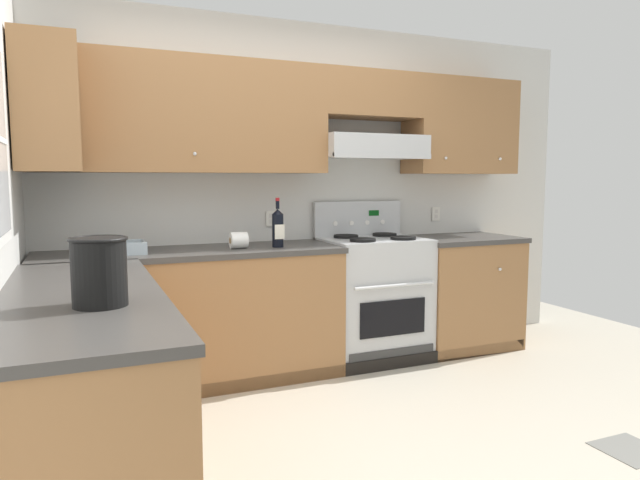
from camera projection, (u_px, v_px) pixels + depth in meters
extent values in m
plane|color=#B2AA99|center=(349.00, 446.00, 2.96)|extent=(7.04, 7.04, 0.00)
cube|color=slate|center=(631.00, 450.00, 2.91)|extent=(0.30, 0.30, 0.01)
cube|color=silver|center=(312.00, 192.00, 4.49)|extent=(4.68, 0.12, 2.55)
cube|color=olive|center=(189.00, 116.00, 3.82)|extent=(1.90, 0.34, 0.76)
cube|color=olive|center=(460.00, 127.00, 4.69)|extent=(0.93, 0.34, 0.76)
cube|color=olive|center=(367.00, 95.00, 4.33)|extent=(0.80, 0.34, 0.34)
cube|color=#B7BABC|center=(369.00, 147.00, 4.33)|extent=(0.80, 0.46, 0.17)
cube|color=#B7BABC|center=(384.00, 156.00, 4.14)|extent=(0.80, 0.03, 0.04)
sphere|color=silver|center=(195.00, 154.00, 3.68)|extent=(0.02, 0.02, 0.02)
sphere|color=silver|center=(446.00, 158.00, 4.45)|extent=(0.02, 0.02, 0.02)
sphere|color=silver|center=(500.00, 159.00, 4.65)|extent=(0.02, 0.02, 0.02)
cube|color=silver|center=(271.00, 219.00, 4.30)|extent=(0.08, 0.01, 0.12)
cube|color=silver|center=(271.00, 216.00, 4.29)|extent=(0.03, 0.00, 0.03)
cube|color=silver|center=(271.00, 222.00, 4.30)|extent=(0.03, 0.00, 0.03)
cube|color=silver|center=(436.00, 214.00, 4.88)|extent=(0.08, 0.01, 0.12)
cube|color=silver|center=(436.00, 211.00, 4.87)|extent=(0.03, 0.00, 0.03)
cube|color=silver|center=(436.00, 216.00, 4.88)|extent=(0.03, 0.00, 0.03)
cube|color=olive|center=(47.00, 106.00, 3.33)|extent=(0.34, 0.64, 0.76)
cube|color=olive|center=(195.00, 320.00, 3.84)|extent=(1.96, 0.61, 0.87)
cube|color=#3D3A38|center=(193.00, 253.00, 3.79)|extent=(1.99, 0.63, 0.04)
cube|color=olive|center=(460.00, 294.00, 4.69)|extent=(0.85, 0.61, 0.87)
cube|color=#3D3A38|center=(462.00, 239.00, 4.64)|extent=(0.87, 0.63, 0.04)
cube|color=black|center=(321.00, 373.00, 3.94)|extent=(3.54, 0.06, 0.09)
sphere|color=silver|center=(137.00, 298.00, 3.37)|extent=(0.03, 0.03, 0.03)
sphere|color=silver|center=(500.00, 269.00, 4.42)|extent=(0.03, 0.03, 0.03)
cube|color=olive|center=(87.00, 402.00, 2.42)|extent=(0.61, 1.89, 0.87)
cube|color=#3D3A38|center=(82.00, 297.00, 2.37)|extent=(0.63, 1.91, 0.04)
cube|color=black|center=(156.00, 476.00, 2.57)|extent=(0.06, 1.85, 0.09)
cube|color=#B7BABC|center=(374.00, 300.00, 4.38)|extent=(0.76, 0.58, 0.91)
cube|color=black|center=(393.00, 318.00, 4.11)|extent=(0.53, 0.01, 0.26)
cylinder|color=silver|center=(395.00, 286.00, 4.07)|extent=(0.65, 0.02, 0.02)
cube|color=#333333|center=(392.00, 356.00, 4.14)|extent=(0.70, 0.01, 0.11)
cube|color=#B7BABC|center=(374.00, 240.00, 4.33)|extent=(0.76, 0.58, 0.02)
cube|color=#B7BABC|center=(358.00, 219.00, 4.56)|extent=(0.76, 0.04, 0.29)
cube|color=#053F0C|center=(374.00, 213.00, 4.59)|extent=(0.09, 0.01, 0.04)
cylinder|color=black|center=(363.00, 240.00, 4.13)|extent=(0.19, 0.19, 0.02)
cylinder|color=black|center=(363.00, 241.00, 4.13)|extent=(0.07, 0.07, 0.01)
cylinder|color=black|center=(403.00, 238.00, 4.26)|extent=(0.19, 0.19, 0.02)
cylinder|color=black|center=(403.00, 239.00, 4.26)|extent=(0.07, 0.07, 0.01)
cylinder|color=black|center=(346.00, 236.00, 4.38)|extent=(0.19, 0.19, 0.02)
cylinder|color=black|center=(346.00, 237.00, 4.39)|extent=(0.07, 0.07, 0.01)
cylinder|color=black|center=(385.00, 235.00, 4.52)|extent=(0.19, 0.19, 0.02)
cylinder|color=black|center=(385.00, 235.00, 4.52)|extent=(0.07, 0.07, 0.01)
cylinder|color=white|center=(335.00, 224.00, 4.46)|extent=(0.04, 0.02, 0.04)
cylinder|color=white|center=(351.00, 223.00, 4.52)|extent=(0.04, 0.02, 0.04)
cylinder|color=white|center=(367.00, 222.00, 4.57)|extent=(0.04, 0.02, 0.04)
cylinder|color=white|center=(382.00, 222.00, 4.63)|extent=(0.04, 0.02, 0.04)
cylinder|color=black|center=(278.00, 231.00, 3.93)|extent=(0.08, 0.08, 0.23)
cone|color=black|center=(278.00, 212.00, 3.91)|extent=(0.08, 0.08, 0.04)
cylinder|color=black|center=(278.00, 203.00, 3.91)|extent=(0.03, 0.03, 0.08)
cylinder|color=maroon|center=(278.00, 199.00, 3.90)|extent=(0.03, 0.03, 0.02)
cube|color=silver|center=(280.00, 232.00, 3.89)|extent=(0.07, 0.00, 0.10)
cube|color=#9EADB7|center=(122.00, 253.00, 3.58)|extent=(0.23, 0.18, 0.02)
cube|color=#9EADB7|center=(123.00, 250.00, 3.48)|extent=(0.29, 0.01, 0.08)
cube|color=#9EADB7|center=(121.00, 246.00, 3.68)|extent=(0.29, 0.01, 0.08)
cube|color=#9EADB7|center=(99.00, 249.00, 3.52)|extent=(0.01, 0.20, 0.08)
cube|color=#9EADB7|center=(144.00, 247.00, 3.63)|extent=(0.01, 0.20, 0.08)
cylinder|color=black|center=(99.00, 272.00, 2.10)|extent=(0.20, 0.20, 0.25)
torus|color=black|center=(98.00, 239.00, 2.09)|extent=(0.21, 0.21, 0.01)
cylinder|color=white|center=(239.00, 240.00, 3.86)|extent=(0.11, 0.11, 0.11)
cylinder|color=#9E7A51|center=(230.00, 241.00, 3.83)|extent=(0.01, 0.04, 0.04)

